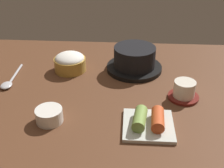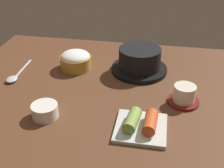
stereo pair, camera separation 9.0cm
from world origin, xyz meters
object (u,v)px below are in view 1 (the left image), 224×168
side_bowl_near (49,115)px  rice_bowl (70,62)px  tea_cup_with_saucer (184,91)px  kimchi_plate (149,122)px  spoon (9,82)px  stone_pot (134,59)px

side_bowl_near → rice_bowl: bearing=89.7°
tea_cup_with_saucer → kimchi_plate: size_ratio=0.70×
side_bowl_near → spoon: size_ratio=0.42×
stone_pot → side_bowl_near: bearing=-126.2°
kimchi_plate → spoon: bearing=156.3°
stone_pot → kimchi_plate: size_ratio=1.48×
stone_pot → spoon: size_ratio=1.12×
rice_bowl → spoon: rice_bowl is taller
tea_cup_with_saucer → spoon: (-55.63, 5.01, -2.00)cm
tea_cup_with_saucer → side_bowl_near: 39.94cm
rice_bowl → tea_cup_with_saucer: 40.46cm
kimchi_plate → spoon: size_ratio=0.76×
stone_pot → tea_cup_with_saucer: size_ratio=2.10×
stone_pot → rice_bowl: bearing=-175.4°
spoon → kimchi_plate: bearing=-23.7°
stone_pot → rice_bowl: 22.62cm
kimchi_plate → side_bowl_near: size_ratio=1.81×
kimchi_plate → rice_bowl: bearing=131.0°
tea_cup_with_saucer → side_bowl_near: (-37.52, -13.68, -0.60)cm
kimchi_plate → spoon: (-44.49, 19.57, -0.98)cm
stone_pot → spoon: 42.80cm
side_bowl_near → spoon: 26.07cm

